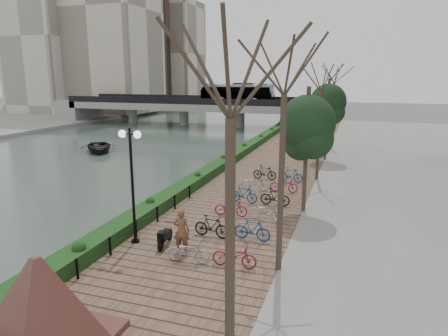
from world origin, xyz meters
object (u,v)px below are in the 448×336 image
at_px(granite_monument, 41,303).
at_px(boat, 99,147).
at_px(motorcycle, 165,236).
at_px(pedestrian, 182,231).
at_px(lamppost, 131,162).

relative_size(granite_monument, boat, 0.94).
height_order(motorcycle, pedestrian, pedestrian).
bearing_deg(granite_monument, lamppost, 101.15).
distance_m(granite_monument, boat, 31.33).
xyz_separation_m(granite_monument, lamppost, (-1.34, 6.82, 2.24)).
height_order(granite_monument, lamppost, lamppost).
xyz_separation_m(lamppost, boat, (-15.73, 19.42, -3.53)).
relative_size(granite_monument, motorcycle, 3.34).
bearing_deg(granite_monument, pedestrian, 81.35).
xyz_separation_m(granite_monument, pedestrian, (0.99, 6.52, -0.39)).
height_order(granite_monument, pedestrian, granite_monument).
xyz_separation_m(pedestrian, boat, (-18.06, 19.71, -0.90)).
height_order(pedestrian, boat, pedestrian).
relative_size(lamppost, boat, 1.00).
height_order(lamppost, boat, lamppost).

